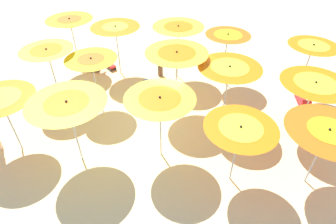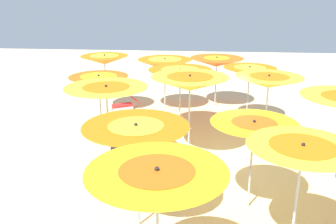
% 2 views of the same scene
% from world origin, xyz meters
% --- Properties ---
extents(ground, '(40.16, 40.16, 0.04)m').
position_xyz_m(ground, '(0.00, 0.00, -0.02)').
color(ground, beige).
extents(beach_umbrella_0, '(1.92, 1.92, 2.43)m').
position_xyz_m(beach_umbrella_0, '(-4.10, 4.13, 2.20)').
color(beach_umbrella_0, '#B2B2B7').
rests_on(beach_umbrella_0, ground).
extents(beach_umbrella_1, '(1.91, 1.91, 2.34)m').
position_xyz_m(beach_umbrella_1, '(-3.45, 0.90, 2.08)').
color(beach_umbrella_1, '#B2B2B7').
rests_on(beach_umbrella_1, ground).
extents(beach_umbrella_2, '(2.23, 2.23, 2.53)m').
position_xyz_m(beach_umbrella_2, '(-2.70, -1.08, 2.30)').
color(beach_umbrella_2, '#B2B2B7').
rests_on(beach_umbrella_2, ground).
extents(beach_umbrella_3, '(2.18, 2.18, 2.40)m').
position_xyz_m(beach_umbrella_3, '(-1.47, -3.56, 2.14)').
color(beach_umbrella_3, '#B2B2B7').
rests_on(beach_umbrella_3, ground).
extents(beach_umbrella_4, '(2.10, 2.10, 2.52)m').
position_xyz_m(beach_umbrella_4, '(-0.79, -5.67, 2.25)').
color(beach_umbrella_4, '#B2B2B7').
rests_on(beach_umbrella_4, ground).
extents(beach_umbrella_5, '(2.26, 2.26, 2.22)m').
position_xyz_m(beach_umbrella_5, '(-1.70, 4.70, 1.95)').
color(beach_umbrella_5, '#B2B2B7').
rests_on(beach_umbrella_5, ground).
extents(beach_umbrella_6, '(2.21, 2.21, 2.37)m').
position_xyz_m(beach_umbrella_6, '(-0.91, 2.04, 2.14)').
color(beach_umbrella_6, '#B2B2B7').
rests_on(beach_umbrella_6, ground).
extents(beach_umbrella_7, '(2.28, 2.28, 2.57)m').
position_xyz_m(beach_umbrella_7, '(-0.52, 0.16, 2.30)').
color(beach_umbrella_7, '#B2B2B7').
rests_on(beach_umbrella_7, ground).
extents(beach_umbrella_8, '(1.94, 1.94, 2.21)m').
position_xyz_m(beach_umbrella_8, '(1.00, -2.62, 1.98)').
color(beach_umbrella_8, '#B2B2B7').
rests_on(beach_umbrella_8, ground).
extents(beach_umbrella_9, '(1.99, 1.99, 2.39)m').
position_xyz_m(beach_umbrella_9, '(1.62, -4.27, 2.14)').
color(beach_umbrella_9, '#B2B2B7').
rests_on(beach_umbrella_9, ground).
extents(beach_umbrella_10, '(2.29, 2.29, 2.18)m').
position_xyz_m(beach_umbrella_10, '(0.46, 5.42, 1.93)').
color(beach_umbrella_10, '#B2B2B7').
rests_on(beach_umbrella_10, ground).
extents(beach_umbrella_11, '(1.99, 1.99, 2.20)m').
position_xyz_m(beach_umbrella_11, '(1.62, 3.43, 1.98)').
color(beach_umbrella_11, '#B2B2B7').
rests_on(beach_umbrella_11, ground).
extents(beach_umbrella_12, '(2.11, 2.11, 2.41)m').
position_xyz_m(beach_umbrella_12, '(1.92, 1.07, 2.18)').
color(beach_umbrella_12, '#B2B2B7').
rests_on(beach_umbrella_12, ground).
extents(beach_umbrella_13, '(2.29, 2.29, 2.41)m').
position_xyz_m(beach_umbrella_13, '(3.50, -1.05, 2.18)').
color(beach_umbrella_13, '#B2B2B7').
rests_on(beach_umbrella_13, ground).
extents(beach_umbrella_14, '(2.11, 2.11, 2.18)m').
position_xyz_m(beach_umbrella_14, '(4.27, -3.20, 1.95)').
color(beach_umbrella_14, '#B2B2B7').
rests_on(beach_umbrella_14, ground).
extents(lounger_0, '(1.40, 0.65, 0.58)m').
position_xyz_m(lounger_0, '(2.28, -4.43, 0.20)').
color(lounger_0, '#333338').
rests_on(lounger_0, ground).
extents(lounger_1, '(0.71, 1.33, 0.61)m').
position_xyz_m(lounger_1, '(-1.60, -4.51, 0.20)').
color(lounger_1, '#333338').
rests_on(lounger_1, ground).
extents(lounger_2, '(1.22, 0.87, 0.55)m').
position_xyz_m(lounger_2, '(-3.42, 4.47, 0.20)').
color(lounger_2, silver).
rests_on(lounger_2, ground).
extents(lounger_3, '(0.78, 1.21, 0.64)m').
position_xyz_m(lounger_3, '(-0.89, -4.90, 0.21)').
color(lounger_3, olive).
rests_on(lounger_3, ground).
extents(beachgoer_1, '(0.30, 0.30, 1.70)m').
position_xyz_m(beachgoer_1, '(-2.32, -1.80, 0.89)').
color(beachgoer_1, brown).
rests_on(beachgoer_1, ground).
extents(beach_ball, '(0.26, 0.26, 0.26)m').
position_xyz_m(beach_ball, '(-1.36, -1.91, 0.13)').
color(beach_ball, '#337FE5').
rests_on(beach_ball, ground).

